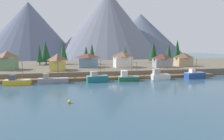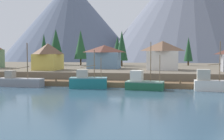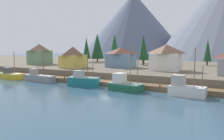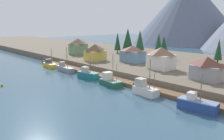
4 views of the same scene
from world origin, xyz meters
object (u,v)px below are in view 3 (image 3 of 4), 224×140
(conifer_back_right, at_px, (97,46))
(house_yellow, at_px, (73,57))
(fishing_boat_green, at_px, (124,85))
(house_green, at_px, (40,54))
(fishing_boat_white, at_px, (185,89))
(conifer_centre, at_px, (114,46))
(fishing_boat_teal, at_px, (83,81))
(house_white, at_px, (166,57))
(conifer_back_left, at_px, (144,49))
(fishing_boat_yellow, at_px, (11,75))
(conifer_mid_right, at_px, (208,50))
(conifer_far_left, at_px, (86,48))
(conifer_near_right, at_px, (143,47))
(fishing_boat_grey, at_px, (39,77))
(house_blue, at_px, (121,57))

(conifer_back_right, bearing_deg, house_yellow, -73.27)
(fishing_boat_green, height_order, house_green, house_green)
(fishing_boat_white, xyz_separation_m, conifer_centre, (-34.40, 37.56, 7.69))
(fishing_boat_teal, distance_m, house_green, 37.51)
(house_white, height_order, conifer_back_left, conifer_back_left)
(house_white, height_order, house_green, house_green)
(fishing_boat_yellow, relative_size, house_white, 0.99)
(house_white, distance_m, conifer_mid_right, 24.20)
(fishing_boat_teal, bearing_deg, conifer_back_left, 81.79)
(fishing_boat_green, height_order, fishing_boat_white, fishing_boat_white)
(fishing_boat_teal, relative_size, conifer_far_left, 0.73)
(conifer_near_right, distance_m, conifer_mid_right, 21.29)
(fishing_boat_white, distance_m, conifer_back_right, 58.49)
(house_white, xyz_separation_m, conifer_back_right, (-34.44, 20.68, 2.99))
(house_white, height_order, conifer_far_left, conifer_far_left)
(fishing_boat_yellow, distance_m, conifer_back_right, 39.94)
(fishing_boat_green, distance_m, conifer_near_right, 34.89)
(conifer_back_left, bearing_deg, fishing_boat_white, -59.81)
(fishing_boat_white, bearing_deg, house_yellow, 161.68)
(conifer_mid_right, bearing_deg, fishing_boat_white, -88.52)
(fishing_boat_white, xyz_separation_m, house_green, (-54.37, 18.18, 4.86))
(conifer_back_left, bearing_deg, conifer_mid_right, 4.11)
(conifer_centre, bearing_deg, fishing_boat_teal, -72.05)
(house_yellow, distance_m, conifer_centre, 24.78)
(fishing_boat_green, relative_size, conifer_near_right, 0.82)
(conifer_back_right, relative_size, conifer_centre, 1.05)
(conifer_near_right, xyz_separation_m, conifer_centre, (-13.87, 5.02, 0.49))
(house_yellow, bearing_deg, fishing_boat_grey, -93.12)
(house_blue, bearing_deg, conifer_mid_right, 41.70)
(house_blue, distance_m, conifer_mid_right, 30.02)
(fishing_boat_white, bearing_deg, fishing_boat_grey, -178.26)
(conifer_near_right, bearing_deg, conifer_back_right, 164.44)
(conifer_mid_right, distance_m, conifer_back_right, 42.11)
(fishing_boat_teal, xyz_separation_m, conifer_mid_right, (21.07, 41.41, 6.30))
(fishing_boat_green, height_order, house_white, house_white)
(fishing_boat_white, bearing_deg, conifer_back_right, 139.89)
(conifer_near_right, distance_m, conifer_back_right, 23.41)
(conifer_far_left, bearing_deg, house_green, -119.65)
(conifer_mid_right, height_order, conifer_centre, conifer_centre)
(fishing_boat_yellow, bearing_deg, conifer_back_right, 88.04)
(house_white, distance_m, conifer_centre, 32.40)
(fishing_boat_yellow, xyz_separation_m, fishing_boat_grey, (10.38, 0.28, 0.01))
(fishing_boat_grey, distance_m, house_green, 26.27)
(house_yellow, height_order, house_green, house_green)
(conifer_back_right, xyz_separation_m, conifer_far_left, (-2.18, -4.63, -0.83))
(house_blue, relative_size, conifer_mid_right, 0.93)
(house_white, height_order, conifer_mid_right, conifer_mid_right)
(fishing_boat_green, xyz_separation_m, conifer_back_right, (-31.29, 39.25, 7.81))
(fishing_boat_teal, xyz_separation_m, house_blue, (-1.30, 21.48, 4.31))
(conifer_centre, bearing_deg, fishing_boat_white, -47.51)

